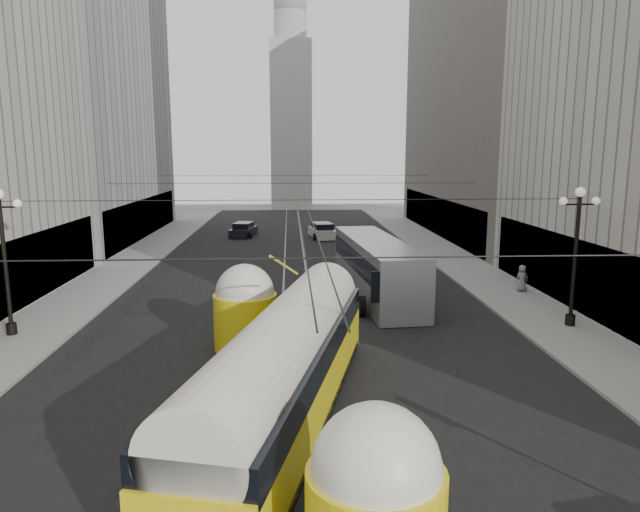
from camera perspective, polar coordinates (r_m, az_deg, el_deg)
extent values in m
cube|color=black|center=(40.07, -2.52, -1.29)|extent=(20.00, 85.00, 0.02)
cube|color=gray|center=(45.03, -18.02, -0.41)|extent=(4.00, 72.00, 0.15)
cube|color=gray|center=(45.20, 12.82, -0.12)|extent=(4.00, 72.00, 0.15)
cube|color=gray|center=(40.07, -3.60, -1.30)|extent=(0.12, 85.00, 0.04)
cube|color=gray|center=(40.08, -1.45, -1.28)|extent=(0.12, 85.00, 0.04)
cube|color=black|center=(34.21, -26.64, -0.96)|extent=(0.10, 18.00, 3.60)
cube|color=#999999|center=(58.50, -23.57, 15.29)|extent=(12.00, 28.00, 28.00)
cube|color=black|center=(56.77, -17.06, 3.71)|extent=(0.10, 25.20, 3.60)
cube|color=black|center=(32.71, 23.09, -1.16)|extent=(0.10, 18.00, 3.60)
cube|color=#514C47|center=(58.96, 18.01, 17.54)|extent=(12.00, 32.00, 32.00)
cube|color=black|center=(56.94, 11.62, 3.97)|extent=(0.10, 28.80, 3.60)
cube|color=#B2AFA8|center=(86.86, -2.91, 12.85)|extent=(6.00, 6.00, 24.00)
cylinder|color=#B2AFA8|center=(88.62, -2.99, 21.93)|extent=(4.80, 4.80, 4.00)
sphere|color=gray|center=(89.27, -3.01, 23.79)|extent=(4.80, 4.80, 4.80)
cylinder|color=black|center=(28.06, -28.94, -1.00)|extent=(0.18, 0.18, 6.00)
cylinder|color=black|center=(28.66, -28.46, -6.40)|extent=(0.44, 0.44, 0.50)
sphere|color=white|center=(27.39, -28.02, 4.66)|extent=(0.36, 0.36, 0.36)
cylinder|color=black|center=(28.35, 24.13, -0.51)|extent=(0.18, 0.18, 6.00)
cylinder|color=black|center=(28.95, 23.74, -5.87)|extent=(0.44, 0.44, 0.50)
cylinder|color=black|center=(28.03, 24.52, 4.72)|extent=(1.60, 0.08, 0.08)
sphere|color=white|center=(27.99, 24.60, 5.84)|extent=(0.44, 0.44, 0.44)
sphere|color=white|center=(27.68, 23.16, 5.07)|extent=(0.36, 0.36, 0.36)
sphere|color=white|center=(28.37, 25.89, 4.98)|extent=(0.36, 0.36, 0.36)
cylinder|color=black|center=(10.95, -1.29, -0.23)|extent=(25.00, 0.03, 0.03)
cylinder|color=black|center=(24.85, -2.30, 5.62)|extent=(25.00, 0.03, 0.03)
cylinder|color=black|center=(38.82, -2.59, 7.27)|extent=(25.00, 0.03, 0.03)
cylinder|color=black|center=(52.80, -2.72, 8.04)|extent=(25.00, 0.03, 0.03)
cylinder|color=black|center=(42.82, -2.63, 7.28)|extent=(0.03, 72.00, 0.03)
cylinder|color=black|center=(42.83, -2.09, 7.28)|extent=(0.03, 72.00, 0.03)
cube|color=yellow|center=(17.54, -3.46, -13.08)|extent=(5.97, 14.23, 1.70)
cube|color=black|center=(17.88, -3.43, -15.44)|extent=(5.86, 13.83, 0.30)
cube|color=black|center=(17.14, -3.50, -9.70)|extent=(5.93, 14.04, 0.85)
cylinder|color=silver|center=(17.04, -3.51, -8.75)|extent=(5.62, 13.96, 2.30)
sphere|color=silver|center=(11.08, 5.64, -20.39)|extent=(2.40, 2.40, 2.40)
cylinder|color=yellow|center=(23.89, -7.46, -6.50)|extent=(2.60, 2.60, 2.30)
sphere|color=silver|center=(23.58, -7.52, -3.70)|extent=(2.40, 2.40, 2.40)
cube|color=#A6A8AB|center=(32.43, 5.64, -1.15)|extent=(3.64, 12.75, 3.14)
cube|color=black|center=(32.33, 5.65, -0.24)|extent=(3.63, 12.31, 1.15)
cube|color=black|center=(26.34, 7.69, -3.03)|extent=(2.41, 0.30, 1.47)
cylinder|color=black|center=(28.44, 4.25, -5.03)|extent=(0.30, 1.05, 1.05)
cylinder|color=black|center=(28.88, 9.44, -4.90)|extent=(0.30, 1.05, 1.05)
cylinder|color=black|center=(36.59, 2.59, -1.57)|extent=(0.30, 1.05, 1.05)
cylinder|color=black|center=(36.93, 6.64, -1.51)|extent=(0.30, 1.05, 1.05)
cube|color=silver|center=(54.63, 0.24, 2.33)|extent=(2.66, 4.88, 0.82)
cube|color=black|center=(54.55, 0.24, 2.93)|extent=(2.08, 2.79, 0.78)
cylinder|color=black|center=(53.05, -0.58, 1.91)|extent=(0.22, 0.66, 0.66)
cylinder|color=black|center=(53.15, 1.26, 1.93)|extent=(0.22, 0.66, 0.66)
cylinder|color=black|center=(56.16, -0.72, 2.37)|extent=(0.22, 0.66, 0.66)
cylinder|color=black|center=(56.26, 1.02, 2.39)|extent=(0.22, 0.66, 0.66)
cube|color=black|center=(56.26, -7.66, 2.43)|extent=(2.59, 4.59, 0.77)
cube|color=black|center=(56.19, -7.67, 2.98)|extent=(2.00, 2.64, 0.72)
cylinder|color=black|center=(54.90, -8.60, 2.06)|extent=(0.22, 0.61, 0.61)
cylinder|color=black|center=(54.77, -6.94, 2.08)|extent=(0.22, 0.61, 0.61)
cylinder|color=black|center=(57.80, -8.33, 2.47)|extent=(0.22, 0.61, 0.61)
cylinder|color=black|center=(57.67, -6.75, 2.49)|extent=(0.22, 0.61, 0.61)
imported|color=slate|center=(34.79, 19.55, -2.11)|extent=(0.80, 0.54, 1.54)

